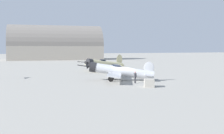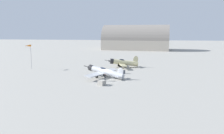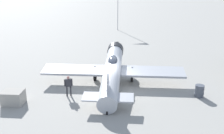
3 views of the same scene
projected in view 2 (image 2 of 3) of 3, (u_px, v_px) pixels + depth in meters
The scene contains 8 objects.
ground_plane at pixel (106, 78), 53.42m from camera, with size 400.00×400.00×0.00m, color gray.
airplane_foreground at pixel (104, 72), 53.47m from camera, with size 11.44×10.54×2.81m.
airplane_mid_apron at pixel (123, 63), 67.73m from camera, with size 10.62×10.07×3.48m.
ground_crew_mechanic at pixel (105, 77), 49.78m from camera, with size 0.62×0.24×1.59m.
equipment_crate at pixel (102, 83), 46.05m from camera, with size 1.76×1.65×0.97m.
fuel_drum at pixel (124, 72), 58.31m from camera, with size 0.70×0.70×0.91m.
windsock_mast at pixel (28, 47), 63.72m from camera, with size 2.24×1.14×6.93m.
distant_hangar at pixel (136, 41), 128.85m from camera, with size 20.52×37.88×16.87m.
Camera 2 is at (51.68, 8.36, 10.99)m, focal length 36.73 mm.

